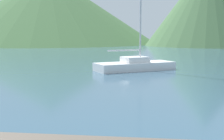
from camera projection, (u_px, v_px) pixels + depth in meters
The scene contains 3 objects.
sailboat_inner at pixel (135, 64), 22.84m from camera, with size 6.04×4.85×10.73m.
hill_west at pixel (48, 8), 80.27m from camera, with size 55.26×55.26×17.97m.
hill_central at pixel (208, 3), 64.60m from camera, with size 25.84×25.84×17.70m.
Camera 1 is at (2.36, 1.19, 2.76)m, focal length 50.00 mm.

